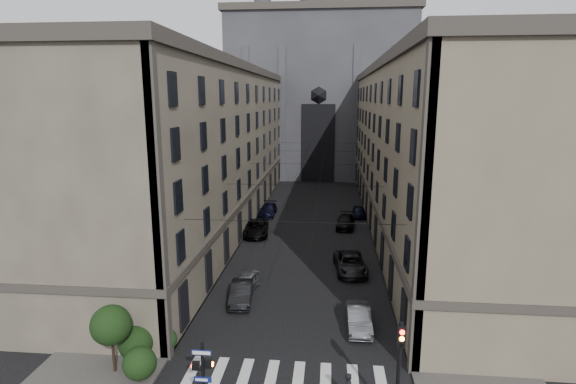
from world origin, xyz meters
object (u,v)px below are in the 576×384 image
(car_left_far, at_px, (268,210))
(car_right_far, at_px, (359,212))
(car_left_near, at_px, (246,283))
(traffic_light_right, at_px, (399,362))
(car_right_near, at_px, (359,318))
(car_right_midfar, at_px, (345,222))
(pedestrian_signal_left, at_px, (203,375))
(car_right_midnear, at_px, (350,263))
(car_left_midfar, at_px, (256,228))
(car_left_midnear, at_px, (241,293))
(gothic_tower, at_px, (320,84))

(car_left_far, distance_m, car_right_far, 11.89)
(car_left_near, bearing_deg, car_right_far, 73.81)
(traffic_light_right, height_order, car_right_near, traffic_light_right)
(car_right_midfar, relative_size, car_right_far, 1.25)
(pedestrian_signal_left, distance_m, car_right_far, 39.59)
(traffic_light_right, xyz_separation_m, car_right_midnear, (-1.39, 18.92, -2.51))
(car_left_far, xyz_separation_m, car_right_near, (10.09, -28.61, -0.01))
(car_left_far, bearing_deg, car_left_midfar, -90.65)
(car_left_midfar, distance_m, car_right_far, 15.05)
(pedestrian_signal_left, relative_size, car_left_midnear, 0.90)
(car_right_midfar, distance_m, car_right_far, 5.59)
(pedestrian_signal_left, height_order, car_left_midnear, pedestrian_signal_left)
(car_right_near, xyz_separation_m, car_right_midnear, (-0.15, 9.96, 0.05))
(car_left_near, bearing_deg, gothic_tower, 93.23)
(car_left_near, height_order, car_left_far, car_left_far)
(car_left_far, distance_m, car_right_midnear, 21.14)
(car_left_near, bearing_deg, car_left_far, 101.06)
(car_left_near, distance_m, car_left_far, 23.48)
(gothic_tower, bearing_deg, car_right_far, -80.06)
(car_left_midnear, relative_size, car_right_midfar, 0.89)
(car_left_midfar, height_order, car_right_midfar, car_left_midfar)
(pedestrian_signal_left, relative_size, car_right_midfar, 0.79)
(car_right_midfar, bearing_deg, car_right_near, -84.22)
(traffic_light_right, xyz_separation_m, car_left_midnear, (-9.80, 12.10, -2.55))
(car_right_midnear, bearing_deg, car_left_midnear, -146.33)
(traffic_light_right, relative_size, car_right_midnear, 0.93)
(pedestrian_signal_left, height_order, car_right_midfar, pedestrian_signal_left)
(gothic_tower, distance_m, car_left_midnear, 63.42)
(gothic_tower, height_order, car_right_midfar, gothic_tower)
(gothic_tower, distance_m, car_left_far, 39.77)
(car_left_near, relative_size, car_left_far, 0.79)
(car_left_midnear, xyz_separation_m, car_right_midfar, (8.40, 20.60, -0.00))
(car_left_midfar, bearing_deg, car_right_far, 30.38)
(car_right_near, bearing_deg, gothic_tower, 92.36)
(car_right_near, relative_size, car_right_midnear, 0.78)
(car_left_midfar, bearing_deg, pedestrian_signal_left, -92.06)
(car_right_near, distance_m, car_right_far, 29.03)
(pedestrian_signal_left, distance_m, traffic_light_right, 9.18)
(car_right_near, height_order, car_right_midfar, car_right_midfar)
(car_right_far, bearing_deg, traffic_light_right, -91.88)
(gothic_tower, distance_m, car_right_midfar, 44.00)
(gothic_tower, bearing_deg, car_left_midfar, -97.57)
(car_left_near, height_order, car_right_midnear, car_right_midnear)
(car_right_far, bearing_deg, car_left_far, -179.28)
(car_right_midfar, bearing_deg, car_right_far, 75.02)
(car_right_near, distance_m, car_right_midnear, 9.96)
(car_right_near, relative_size, car_right_midfar, 0.87)
(traffic_light_right, relative_size, car_left_near, 1.31)
(traffic_light_right, bearing_deg, gothic_tower, 94.38)
(car_right_midfar, bearing_deg, car_left_midnear, -106.78)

